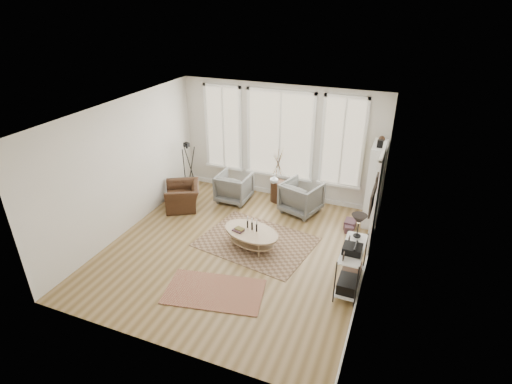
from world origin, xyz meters
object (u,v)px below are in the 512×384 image
at_px(armchair_right, 301,197).
at_px(accent_chair, 183,196).
at_px(side_table, 278,175).
at_px(bookcase, 375,184).
at_px(armchair_left, 234,187).
at_px(coffee_table, 251,234).
at_px(low_shelf, 351,263).

relative_size(armchair_right, accent_chair, 0.93).
xyz_separation_m(armchair_right, side_table, (-0.72, 0.33, 0.34)).
height_order(bookcase, side_table, bookcase).
bearing_deg(side_table, accent_chair, -150.30).
distance_m(side_table, accent_chair, 2.42).
distance_m(bookcase, side_table, 2.37).
xyz_separation_m(armchair_left, side_table, (1.04, 0.39, 0.36)).
xyz_separation_m(bookcase, coffee_table, (-2.19, -2.03, -0.65)).
xyz_separation_m(low_shelf, coffee_table, (-2.14, 0.49, -0.20)).
height_order(armchair_left, side_table, side_table).
bearing_deg(accent_chair, low_shelf, 41.18).
bearing_deg(low_shelf, coffee_table, 166.98).
bearing_deg(bookcase, side_table, 176.02).
xyz_separation_m(armchair_left, accent_chair, (-1.03, -0.79, -0.07)).
relative_size(low_shelf, armchair_right, 1.52).
bearing_deg(armchair_right, accent_chair, 34.35).
bearing_deg(armchair_left, armchair_right, -177.59).
height_order(coffee_table, armchair_left, armchair_left).
relative_size(coffee_table, side_table, 0.93).
xyz_separation_m(low_shelf, armchair_right, (-1.58, 2.36, -0.12)).
relative_size(low_shelf, accent_chair, 1.40).
bearing_deg(armchair_left, coffee_table, 124.09).
xyz_separation_m(side_table, accent_chair, (-2.07, -1.18, -0.43)).
xyz_separation_m(armchair_right, accent_chair, (-2.79, -0.85, -0.09)).
bearing_deg(armchair_right, low_shelf, 141.20).
distance_m(low_shelf, armchair_left, 4.05).
height_order(low_shelf, coffee_table, low_shelf).
relative_size(coffee_table, armchair_right, 1.65).
height_order(coffee_table, armchair_right, armchair_right).
bearing_deg(bookcase, armchair_left, -176.18).
xyz_separation_m(armchair_left, armchair_right, (1.76, 0.06, 0.02)).
xyz_separation_m(coffee_table, side_table, (-0.16, 2.19, 0.42)).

